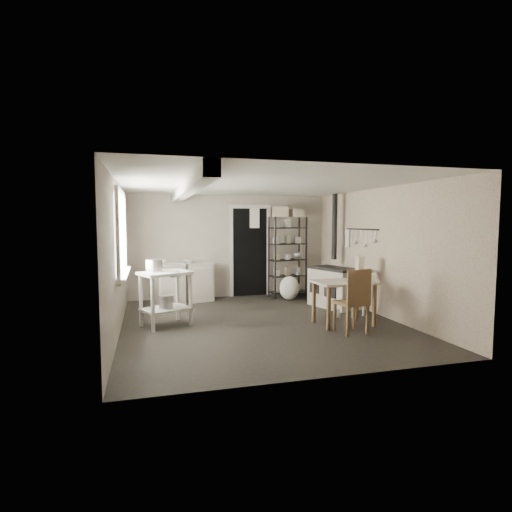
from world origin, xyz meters
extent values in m
plane|color=black|center=(0.00, 0.00, 0.00)|extent=(5.00, 5.00, 0.00)
plane|color=silver|center=(0.00, 0.00, 2.30)|extent=(5.00, 5.00, 0.00)
cube|color=#A79F8F|center=(0.00, 2.50, 1.15)|extent=(4.50, 0.02, 2.30)
cube|color=#A79F8F|center=(0.00, -2.50, 1.15)|extent=(4.50, 0.02, 2.30)
cube|color=#A79F8F|center=(-2.25, 0.00, 1.15)|extent=(0.02, 5.00, 2.30)
cube|color=#A79F8F|center=(2.25, 0.00, 1.15)|extent=(0.02, 5.00, 2.30)
cylinder|color=#B4B4B7|center=(-1.72, 0.28, 0.94)|extent=(0.32, 0.32, 0.28)
cylinder|color=#B4B4B7|center=(-1.39, 0.14, 0.85)|extent=(0.21, 0.21, 0.09)
cylinder|color=#B4B4B7|center=(-1.54, 0.16, 0.39)|extent=(0.25, 0.25, 0.25)
imported|color=silver|center=(-1.01, 2.07, 0.96)|extent=(0.31, 0.31, 0.07)
imported|color=silver|center=(-1.51, 2.00, 0.97)|extent=(0.15, 0.15, 0.09)
imported|color=silver|center=(0.96, 2.17, 1.36)|extent=(0.10, 0.10, 0.17)
cube|color=beige|center=(1.07, 2.16, 2.01)|extent=(0.38, 0.35, 0.23)
cube|color=beige|center=(1.46, 2.15, 1.99)|extent=(0.29, 0.27, 0.18)
cube|color=beige|center=(1.80, -0.08, 1.01)|extent=(0.14, 0.20, 0.27)
imported|color=silver|center=(1.48, -0.55, 0.81)|extent=(0.12, 0.12, 0.09)
ellipsoid|color=white|center=(1.14, 1.73, 0.24)|extent=(0.55, 0.51, 0.52)
cylinder|color=silver|center=(1.42, 0.02, 0.08)|extent=(0.15, 0.15, 0.14)
camera|label=1|loc=(-1.81, -6.35, 1.68)|focal=28.00mm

